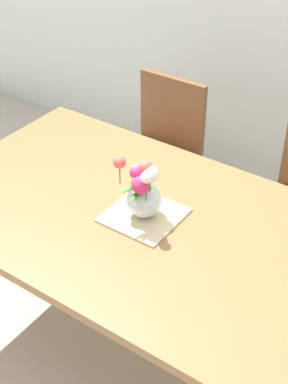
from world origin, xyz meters
name	(u,v)px	position (x,y,z in m)	size (l,w,h in m)	color
ground_plane	(137,339)	(0.00, 0.00, 0.00)	(12.00, 12.00, 0.00)	#B7AD99
dining_table	(136,229)	(0.00, 0.00, 0.70)	(1.79, 1.08, 0.78)	olive
chair_left	(161,145)	(-0.45, 0.88, 0.52)	(0.42, 0.42, 0.90)	brown
placemat	(144,215)	(0.04, 0.01, 0.78)	(0.29, 0.29, 0.01)	#CCB789
flower_vase	(143,190)	(0.03, 0.01, 0.91)	(0.21, 0.19, 0.25)	silver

